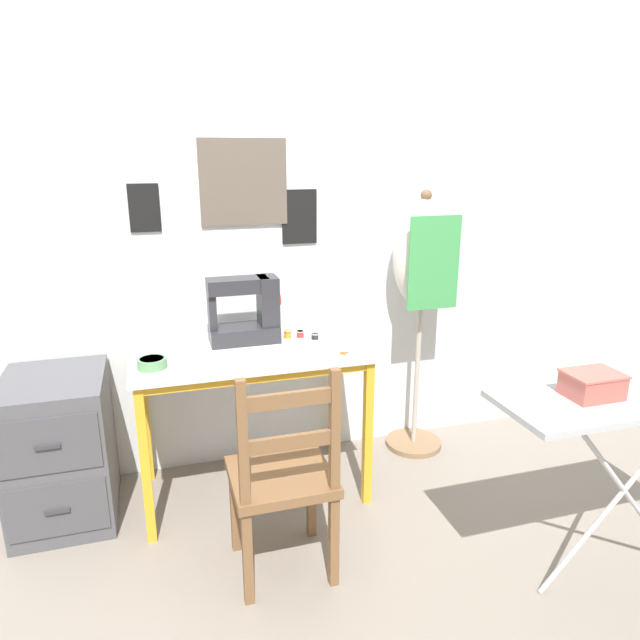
{
  "coord_description": "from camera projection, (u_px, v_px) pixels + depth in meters",
  "views": [
    {
      "loc": [
        -0.41,
        -2.24,
        1.66
      ],
      "look_at": [
        0.34,
        0.27,
        0.89
      ],
      "focal_mm": 32.0,
      "sensor_mm": 36.0,
      "label": 1
    }
  ],
  "objects": [
    {
      "name": "sewing_table",
      "position": [
        251.0,
        368.0,
        2.72
      ],
      "size": [
        1.1,
        0.6,
        0.77
      ],
      "color": "silver",
      "rests_on": "ground_plane"
    },
    {
      "name": "wooden_chair",
      "position": [
        283.0,
        478.0,
        2.23
      ],
      "size": [
        0.4,
        0.38,
        0.92
      ],
      "color": "brown",
      "rests_on": "ground_plane"
    },
    {
      "name": "storage_box",
      "position": [
        592.0,
        385.0,
        2.04
      ],
      "size": [
        0.2,
        0.15,
        0.09
      ],
      "color": "#AD564C",
      "rests_on": "ironing_board"
    },
    {
      "name": "scissors",
      "position": [
        350.0,
        352.0,
        2.64
      ],
      "size": [
        0.14,
        0.05,
        0.01
      ],
      "color": "silver",
      "rests_on": "sewing_table"
    },
    {
      "name": "thread_spool_far_edge",
      "position": [
        315.0,
        337.0,
        2.82
      ],
      "size": [
        0.04,
        0.04,
        0.03
      ],
      "color": "black",
      "rests_on": "sewing_table"
    },
    {
      "name": "fabric_bowl",
      "position": [
        152.0,
        363.0,
        2.45
      ],
      "size": [
        0.13,
        0.13,
        0.04
      ],
      "color": "#56895B",
      "rests_on": "sewing_table"
    },
    {
      "name": "filing_cabinet",
      "position": [
        61.0,
        449.0,
        2.62
      ],
      "size": [
        0.44,
        0.54,
        0.7
      ],
      "color": "#4C4C51",
      "rests_on": "ground_plane"
    },
    {
      "name": "thread_spool_mid_table",
      "position": [
        300.0,
        334.0,
        2.85
      ],
      "size": [
        0.04,
        0.04,
        0.04
      ],
      "color": "red",
      "rests_on": "sewing_table"
    },
    {
      "name": "ironing_board",
      "position": [
        639.0,
        402.0,
        2.11
      ],
      "size": [
        1.12,
        0.37,
        0.82
      ],
      "color": "#ADB2B7",
      "rests_on": "ground_plane"
    },
    {
      "name": "dress_form",
      "position": [
        423.0,
        268.0,
        3.05
      ],
      "size": [
        0.34,
        0.32,
        1.47
      ],
      "color": "#846647",
      "rests_on": "ground_plane"
    },
    {
      "name": "wall_back",
      "position": [
        233.0,
        231.0,
        2.89
      ],
      "size": [
        10.0,
        0.07,
        2.55
      ],
      "color": "silver",
      "rests_on": "ground_plane"
    },
    {
      "name": "ground_plane",
      "position": [
        267.0,
        525.0,
        2.64
      ],
      "size": [
        14.0,
        14.0,
        0.0
      ],
      "primitive_type": "plane",
      "color": "gray"
    },
    {
      "name": "sewing_machine",
      "position": [
        248.0,
        312.0,
        2.76
      ],
      "size": [
        0.35,
        0.17,
        0.34
      ],
      "color": "#28282D",
      "rests_on": "sewing_table"
    },
    {
      "name": "thread_spool_near_machine",
      "position": [
        288.0,
        334.0,
        2.84
      ],
      "size": [
        0.04,
        0.04,
        0.04
      ],
      "color": "orange",
      "rests_on": "sewing_table"
    }
  ]
}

